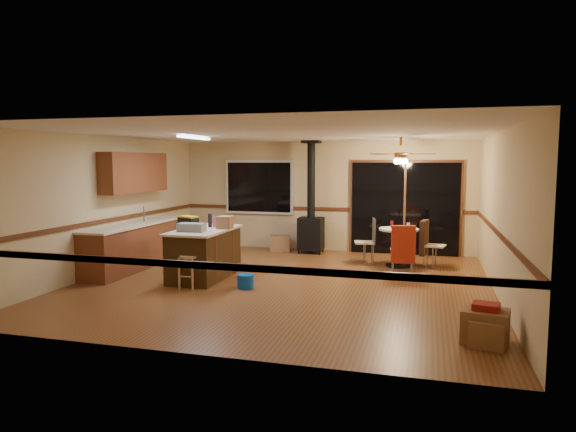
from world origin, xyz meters
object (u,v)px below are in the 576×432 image
at_px(wood_stove, 311,222).
at_px(toolbox_black, 188,223).
at_px(dining_table, 399,241).
at_px(box_under_window, 280,243).
at_px(chair_left, 370,236).
at_px(blue_bucket, 245,281).
at_px(kitchen_island, 204,253).
at_px(chair_right, 425,238).
at_px(chair_near, 403,244).
at_px(box_corner_a, 485,326).
at_px(box_corner_b, 486,333).
at_px(bar_stool, 189,272).
at_px(toolbox_grey, 192,227).

bearing_deg(wood_stove, toolbox_black, -117.63).
distance_m(dining_table, box_under_window, 3.05).
relative_size(dining_table, chair_left, 1.54).
distance_m(wood_stove, blue_bucket, 3.66).
distance_m(blue_bucket, box_under_window, 3.67).
xyz_separation_m(kitchen_island, wood_stove, (1.30, 3.05, 0.28)).
bearing_deg(dining_table, kitchen_island, -149.56).
bearing_deg(chair_right, chair_near, -112.07).
bearing_deg(toolbox_black, chair_right, 26.36).
height_order(chair_right, box_under_window, chair_right).
relative_size(blue_bucket, chair_near, 0.40).
xyz_separation_m(box_corner_a, box_corner_b, (0.00, -0.13, -0.04)).
relative_size(toolbox_black, blue_bucket, 1.31).
xyz_separation_m(kitchen_island, bar_stool, (0.07, -0.78, -0.18)).
xyz_separation_m(toolbox_black, chair_left, (3.07, 2.11, -0.41)).
bearing_deg(dining_table, box_corner_b, -74.12).
relative_size(box_under_window, box_corner_b, 1.21).
distance_m(blue_bucket, box_corner_a, 3.99).
bearing_deg(blue_bucket, dining_table, 46.78).
bearing_deg(chair_left, bar_stool, -133.11).
xyz_separation_m(wood_stove, chair_right, (2.58, -0.99, -0.13)).
distance_m(toolbox_grey, box_corner_b, 5.17).
distance_m(toolbox_grey, blue_bucket, 1.38).
xyz_separation_m(chair_right, box_corner_a, (0.72, -4.31, -0.40)).
xyz_separation_m(kitchen_island, box_corner_a, (4.60, -2.25, -0.26)).
xyz_separation_m(toolbox_grey, box_corner_b, (4.68, -2.04, -0.82)).
bearing_deg(toolbox_grey, kitchen_island, 77.30).
relative_size(blue_bucket, chair_left, 0.55).
bearing_deg(bar_stool, blue_bucket, 14.28).
relative_size(wood_stove, chair_right, 3.60).
bearing_deg(bar_stool, box_corner_b, -19.48).
relative_size(toolbox_black, chair_right, 0.53).
height_order(blue_bucket, box_corner_b, box_corner_b).
bearing_deg(kitchen_island, chair_near, 17.41).
relative_size(box_under_window, box_corner_a, 0.90).
relative_size(kitchen_island, chair_near, 2.40).
xyz_separation_m(toolbox_black, box_corner_a, (4.90, -2.24, -0.81)).
bearing_deg(chair_near, box_corner_b, -72.28).
bearing_deg(box_corner_b, bar_stool, 160.52).
height_order(blue_bucket, dining_table, dining_table).
bearing_deg(wood_stove, bar_stool, -107.78).
bearing_deg(blue_bucket, box_corner_a, -25.27).
xyz_separation_m(chair_left, chair_near, (0.73, -1.00, 0.01)).
bearing_deg(box_under_window, toolbox_black, -105.20).
xyz_separation_m(wood_stove, bar_stool, (-1.23, -3.83, -0.45)).
xyz_separation_m(chair_near, box_corner_a, (1.11, -3.34, -0.40)).
bearing_deg(toolbox_grey, toolbox_black, 124.51).
bearing_deg(bar_stool, chair_left, 46.89).
relative_size(dining_table, box_under_window, 1.73).
bearing_deg(box_under_window, box_corner_a, -52.82).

